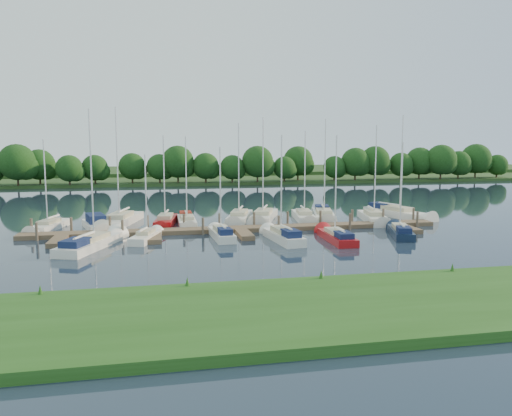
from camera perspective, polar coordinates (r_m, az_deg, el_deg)
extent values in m
plane|color=black|center=(40.40, -0.05, -4.59)|extent=(260.00, 260.00, 0.00)
cube|color=#1F4A15|center=(25.38, 7.25, -11.37)|extent=(90.00, 10.00, 0.50)
cube|color=brown|center=(48.09, -1.94, -2.41)|extent=(40.00, 2.00, 0.40)
cube|color=brown|center=(45.24, -21.72, -3.57)|extent=(1.20, 4.00, 0.40)
cube|color=brown|center=(44.50, -11.52, -3.36)|extent=(1.20, 4.00, 0.40)
cube|color=brown|center=(45.18, -1.31, -3.05)|extent=(1.20, 4.00, 0.40)
cube|color=brown|center=(47.22, 8.30, -2.67)|extent=(1.20, 4.00, 0.40)
cube|color=brown|center=(50.47, 16.89, -2.27)|extent=(1.20, 4.00, 0.40)
cylinder|color=#473D33|center=(49.93, -24.27, -2.24)|extent=(0.24, 0.24, 2.00)
cylinder|color=#473D33|center=(49.28, -20.35, -2.17)|extent=(0.24, 0.24, 2.00)
cylinder|color=#473D33|center=(48.85, -16.34, -2.08)|extent=(0.24, 0.24, 2.00)
cylinder|color=#473D33|center=(48.67, -12.29, -1.99)|extent=(0.24, 0.24, 2.00)
cylinder|color=#473D33|center=(48.74, -8.22, -1.88)|extent=(0.24, 0.24, 2.00)
cylinder|color=#473D33|center=(49.04, -4.19, -1.76)|extent=(0.24, 0.24, 2.00)
cylinder|color=#473D33|center=(49.59, -0.22, -1.64)|extent=(0.24, 0.24, 2.00)
cylinder|color=#473D33|center=(50.37, 3.64, -1.52)|extent=(0.24, 0.24, 2.00)
cylinder|color=#473D33|center=(51.37, 7.36, -1.39)|extent=(0.24, 0.24, 2.00)
cylinder|color=#473D33|center=(52.58, 10.93, -1.26)|extent=(0.24, 0.24, 2.00)
cylinder|color=#473D33|center=(53.98, 14.32, -1.13)|extent=(0.24, 0.24, 2.00)
cylinder|color=#473D33|center=(55.56, 17.53, -1.01)|extent=(0.24, 0.24, 2.00)
cylinder|color=#473D33|center=(47.21, -23.77, -2.74)|extent=(0.24, 0.24, 2.00)
cylinder|color=#473D33|center=(46.20, -15.01, -2.57)|extent=(0.24, 0.24, 2.00)
cylinder|color=#473D33|center=(46.29, -6.08, -2.33)|extent=(0.24, 0.24, 2.00)
cylinder|color=#473D33|center=(47.49, 2.61, -2.05)|extent=(0.24, 0.24, 2.00)
cylinder|color=#473D33|center=(49.72, 10.69, -1.75)|extent=(0.24, 0.24, 2.00)
cylinder|color=#473D33|center=(52.84, 17.94, -1.45)|extent=(0.24, 0.24, 2.00)
cube|color=#1C3D17|center=(114.29, -7.52, 3.27)|extent=(180.00, 30.00, 0.60)
cube|color=#334E22|center=(139.17, -8.24, 4.15)|extent=(220.00, 40.00, 1.40)
cylinder|color=#38281C|center=(105.03, -25.75, 2.75)|extent=(0.36, 0.36, 2.46)
sphere|color=#15350E|center=(104.86, -25.84, 4.39)|extent=(5.73, 5.73, 5.73)
sphere|color=#15350E|center=(104.80, -25.14, 3.98)|extent=(4.10, 4.10, 4.10)
cylinder|color=#38281C|center=(101.62, -22.88, 2.84)|extent=(0.36, 0.36, 2.69)
sphere|color=#15350E|center=(101.44, -22.97, 4.69)|extent=(6.27, 6.27, 6.27)
sphere|color=#15350E|center=(101.42, -22.18, 4.22)|extent=(4.48, 4.48, 4.48)
cylinder|color=#38281C|center=(100.82, -20.61, 2.94)|extent=(0.36, 0.36, 2.76)
sphere|color=#15350E|center=(100.65, -20.69, 4.85)|extent=(6.44, 6.44, 6.44)
sphere|color=#15350E|center=(100.67, -19.87, 4.36)|extent=(4.60, 4.60, 4.60)
cylinder|color=#38281C|center=(103.58, -17.61, 2.97)|extent=(0.36, 0.36, 2.04)
sphere|color=#15350E|center=(103.43, -17.66, 4.34)|extent=(4.75, 4.75, 4.75)
sphere|color=#15350E|center=(103.56, -17.07, 3.99)|extent=(3.40, 3.40, 3.40)
cylinder|color=#38281C|center=(101.52, -13.82, 3.09)|extent=(0.36, 0.36, 2.31)
sphere|color=#15350E|center=(101.36, -13.87, 4.68)|extent=(5.38, 5.38, 5.38)
sphere|color=#15350E|center=(101.55, -13.20, 4.27)|extent=(3.84, 3.84, 3.84)
cylinder|color=#38281C|center=(99.82, -11.96, 2.99)|extent=(0.36, 0.36, 2.01)
sphere|color=#15350E|center=(99.67, -12.00, 4.41)|extent=(4.70, 4.70, 4.70)
sphere|color=#15350E|center=(99.90, -11.41, 4.04)|extent=(3.36, 3.36, 3.36)
cylinder|color=#38281C|center=(99.90, -8.31, 3.28)|extent=(0.36, 0.36, 2.69)
sphere|color=#15350E|center=(99.72, -8.34, 5.16)|extent=(6.29, 6.29, 6.29)
sphere|color=#15350E|center=(100.04, -7.57, 4.67)|extent=(4.49, 4.49, 4.49)
cylinder|color=#38281C|center=(100.83, -5.08, 3.38)|extent=(0.36, 0.36, 2.76)
sphere|color=#15350E|center=(100.65, -5.10, 5.29)|extent=(6.43, 6.43, 6.43)
sphere|color=#15350E|center=(101.05, -4.32, 4.79)|extent=(4.59, 4.59, 4.59)
cylinder|color=#38281C|center=(101.18, -2.42, 3.25)|extent=(0.36, 0.36, 2.16)
sphere|color=#15350E|center=(101.02, -2.43, 4.74)|extent=(5.04, 5.04, 5.04)
sphere|color=#15350E|center=(101.43, -1.84, 4.35)|extent=(3.60, 3.60, 3.60)
cylinder|color=#38281C|center=(104.58, 0.11, 3.42)|extent=(0.36, 0.36, 2.27)
sphere|color=#15350E|center=(104.42, 0.11, 4.94)|extent=(5.30, 5.30, 5.30)
sphere|color=#15350E|center=(104.88, 0.70, 4.54)|extent=(3.79, 3.79, 3.79)
cylinder|color=#38281C|center=(103.47, 2.90, 3.37)|extent=(0.36, 0.36, 2.30)
sphere|color=#15350E|center=(103.31, 2.91, 4.93)|extent=(5.37, 5.37, 5.37)
sphere|color=#15350E|center=(103.83, 3.50, 4.52)|extent=(3.84, 3.84, 3.84)
cylinder|color=#38281C|center=(104.09, 5.50, 3.37)|extent=(0.36, 0.36, 2.29)
sphere|color=#15350E|center=(103.94, 5.52, 4.91)|extent=(5.34, 5.34, 5.34)
sphere|color=#15350E|center=(104.50, 6.09, 4.50)|extent=(3.81, 3.81, 3.81)
cylinder|color=#38281C|center=(108.33, 7.63, 3.55)|extent=(0.36, 0.36, 2.49)
sphere|color=#15350E|center=(108.17, 7.66, 5.15)|extent=(5.80, 5.80, 5.80)
sphere|color=#15350E|center=(108.81, 8.24, 4.72)|extent=(4.15, 4.15, 4.15)
cylinder|color=#38281C|center=(107.13, 10.93, 3.30)|extent=(0.36, 0.36, 1.98)
sphere|color=#15350E|center=(106.99, 10.97, 4.60)|extent=(4.63, 4.63, 4.63)
sphere|color=#15350E|center=(107.59, 11.41, 4.25)|extent=(3.31, 3.31, 3.31)
cylinder|color=#38281C|center=(112.88, 13.68, 3.63)|extent=(0.36, 0.36, 2.79)
sphere|color=#15350E|center=(112.72, 13.73, 5.36)|extent=(6.52, 6.52, 6.52)
sphere|color=#15350E|center=(113.53, 14.32, 4.89)|extent=(4.65, 4.65, 4.65)
cylinder|color=#38281C|center=(111.73, 16.13, 3.46)|extent=(0.36, 0.36, 2.58)
sphere|color=#15350E|center=(111.57, 16.19, 5.07)|extent=(6.01, 6.01, 6.01)
sphere|color=#15350E|center=(112.38, 16.71, 4.63)|extent=(4.30, 4.30, 4.30)
cylinder|color=#38281C|center=(116.48, 17.75, 3.50)|extent=(0.36, 0.36, 2.37)
sphere|color=#15350E|center=(116.33, 17.80, 4.92)|extent=(5.54, 5.54, 5.54)
sphere|color=#15350E|center=(117.12, 18.25, 4.53)|extent=(3.95, 3.95, 3.95)
cylinder|color=#38281C|center=(119.63, 19.88, 3.61)|extent=(0.36, 0.36, 2.80)
sphere|color=#15350E|center=(119.48, 19.95, 5.24)|extent=(6.52, 6.52, 6.52)
sphere|color=#15350E|center=(120.41, 20.46, 4.79)|extent=(4.66, 4.66, 4.66)
cylinder|color=#38281C|center=(120.71, 22.64, 3.47)|extent=(0.36, 0.36, 2.64)
sphere|color=#15350E|center=(120.57, 22.71, 4.99)|extent=(6.15, 6.15, 6.15)
sphere|color=#15350E|center=(121.51, 23.16, 4.57)|extent=(4.39, 4.39, 4.39)
cylinder|color=#38281C|center=(125.33, 24.29, 3.39)|extent=(0.36, 0.36, 2.14)
sphere|color=#15350E|center=(125.20, 24.35, 4.59)|extent=(4.99, 4.99, 4.99)
sphere|color=#15350E|center=(126.02, 24.68, 4.26)|extent=(3.57, 3.57, 3.57)
cylinder|color=#38281C|center=(128.32, 25.43, 3.40)|extent=(0.36, 0.36, 2.09)
sphere|color=#15350E|center=(128.20, 25.49, 4.54)|extent=(4.87, 4.87, 4.87)
sphere|color=#15350E|center=(129.01, 25.80, 4.22)|extent=(3.48, 3.48, 3.48)
cube|color=silver|center=(53.23, -22.40, -2.07)|extent=(3.20, 6.27, 1.00)
cone|color=silver|center=(50.58, -23.89, -2.62)|extent=(1.37, 2.26, 0.85)
cube|color=#B2AA89|center=(52.87, -22.57, -1.46)|extent=(1.93, 2.95, 0.45)
cylinder|color=silver|center=(52.18, -22.93, 2.77)|extent=(0.12, 0.12, 8.15)
cylinder|color=silver|center=(53.62, -22.17, -0.93)|extent=(0.80, 2.65, 0.10)
cylinder|color=silver|center=(53.62, -22.17, -0.93)|extent=(0.82, 2.38, 0.20)
cube|color=silver|center=(51.69, -17.82, -2.13)|extent=(3.33, 5.97, 1.06)
cone|color=silver|center=(48.93, -17.28, -2.64)|extent=(1.36, 1.89, 0.94)
cube|color=#131E43|center=(51.56, -17.86, -1.19)|extent=(2.28, 3.41, 0.95)
cube|color=silver|center=(54.37, -15.07, -1.58)|extent=(4.34, 8.71, 1.21)
cone|color=silver|center=(50.45, -16.52, -2.31)|extent=(1.86, 3.13, 1.17)
cube|color=#B2AA89|center=(53.87, -15.23, -0.82)|extent=(2.63, 4.09, 0.55)
cylinder|color=silver|center=(52.99, -15.58, 5.00)|extent=(0.12, 0.12, 11.32)
cylinder|color=silver|center=(54.99, -14.85, -0.18)|extent=(1.02, 3.68, 0.10)
cylinder|color=silver|center=(54.99, -14.85, -0.18)|extent=(1.02, 3.30, 0.20)
cube|color=#A00E11|center=(52.77, -10.25, -1.71)|extent=(2.67, 6.47, 1.12)
cone|color=#A00E11|center=(49.70, -10.71, -2.28)|extent=(1.20, 2.30, 0.88)
cube|color=#B2AA89|center=(52.35, -10.31, -0.99)|extent=(1.72, 2.99, 0.51)
cylinder|color=silver|center=(51.61, -10.46, 3.45)|extent=(0.12, 0.12, 8.48)
cylinder|color=silver|center=(53.22, -10.19, -0.40)|extent=(0.52, 2.81, 0.10)
cylinder|color=silver|center=(53.22, -10.19, -0.40)|extent=(0.57, 2.51, 0.20)
cube|color=silver|center=(52.57, -7.93, -1.69)|extent=(1.78, 6.26, 1.00)
cone|color=silver|center=(49.49, -7.72, -2.26)|extent=(0.89, 2.19, 0.87)
cube|color=#B2AA89|center=(52.17, -7.92, -1.07)|extent=(1.33, 2.82, 0.45)
cube|color=maroon|center=(54.19, -8.05, -0.66)|extent=(1.23, 1.88, 0.50)
cylinder|color=silver|center=(51.42, -7.98, 3.38)|extent=(0.12, 0.12, 8.43)
cylinder|color=silver|center=(53.04, -7.99, -0.54)|extent=(0.12, 2.81, 0.10)
cylinder|color=silver|center=(53.04, -7.99, -0.54)|extent=(0.21, 2.50, 0.20)
cube|color=silver|center=(54.82, -1.86, -1.25)|extent=(4.09, 7.56, 1.13)
cone|color=silver|center=(51.25, -2.39, -1.86)|extent=(1.72, 2.73, 1.02)
cube|color=#B2AA89|center=(54.35, -1.92, -0.56)|extent=(2.42, 3.58, 0.51)
cylinder|color=silver|center=(53.54, -1.99, 4.44)|extent=(0.12, 0.12, 9.83)
cylinder|color=silver|center=(55.37, -1.77, 0.02)|extent=(1.06, 3.16, 0.10)
cylinder|color=silver|center=(55.37, -1.77, 0.02)|extent=(1.05, 2.84, 0.20)
cube|color=silver|center=(55.51, 0.91, -1.14)|extent=(4.74, 7.99, 1.13)
cone|color=silver|center=(51.73, 0.30, -1.77)|extent=(1.96, 2.91, 1.08)
cube|color=#B2AA89|center=(55.03, 0.86, -0.45)|extent=(2.74, 3.83, 0.52)
cylinder|color=silver|center=(54.19, 0.81, 4.80)|extent=(0.12, 0.12, 10.43)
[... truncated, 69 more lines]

